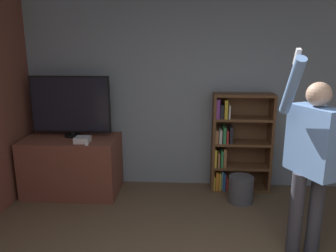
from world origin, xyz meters
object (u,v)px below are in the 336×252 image
(game_console, at_px, (83,140))
(waste_bin, at_px, (241,189))
(television, at_px, (71,106))
(bookshelf, at_px, (235,143))
(person, at_px, (312,154))

(game_console, relative_size, waste_bin, 0.54)
(television, xyz_separation_m, bookshelf, (2.21, 0.15, -0.53))
(bookshelf, bearing_deg, television, -176.23)
(television, relative_size, person, 0.54)
(television, bearing_deg, bookshelf, 3.77)
(bookshelf, bearing_deg, person, -72.33)
(television, distance_m, person, 2.99)
(game_console, xyz_separation_m, waste_bin, (2.03, 0.02, -0.64))
(waste_bin, bearing_deg, game_console, -179.35)
(television, relative_size, bookshelf, 0.79)
(television, relative_size, waste_bin, 3.12)
(television, height_order, bookshelf, television)
(bookshelf, height_order, waste_bin, bookshelf)
(game_console, distance_m, bookshelf, 2.04)
(game_console, height_order, waste_bin, game_console)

